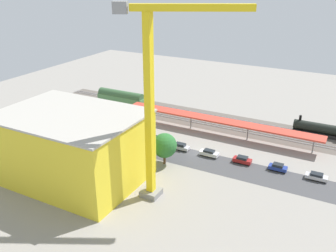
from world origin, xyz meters
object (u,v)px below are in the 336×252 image
box_truck_0 (119,142)px  street_tree_0 (65,120)px  parked_car_3 (209,153)px  box_truck_1 (136,150)px  parked_car_4 (180,147)px  street_tree_1 (165,146)px  freight_coach_far (121,99)px  tower_crane (157,93)px  platform_canopy_near (219,120)px  street_tree_2 (90,128)px  parked_car_6 (126,134)px  locomotive (326,131)px  construction_building (73,147)px  parked_car_0 (316,177)px  parked_car_1 (278,168)px  parked_car_7 (101,128)px  parked_car_5 (154,139)px  parked_car_2 (242,160)px  traffic_light (105,132)px

box_truck_0 → street_tree_0: bearing=5.0°
parked_car_3 → box_truck_1: (16.06, 8.19, 0.88)m
parked_car_4 → street_tree_1: size_ratio=0.61×
freight_coach_far → tower_crane: 56.82m
platform_canopy_near → street_tree_1: street_tree_1 is taller
freight_coach_far → street_tree_2: size_ratio=2.31×
parked_car_4 → box_truck_1: box_truck_1 is taller
freight_coach_far → parked_car_6: bearing=127.4°
parked_car_4 → tower_crane: size_ratio=0.12×
locomotive → street_tree_0: bearing=28.4°
parked_car_6 → construction_building: bearing=96.0°
parked_car_0 → tower_crane: (27.46, 21.34, 20.88)m
parked_car_1 → tower_crane: (19.14, 21.51, 20.85)m
parked_car_3 → parked_car_7: parked_car_3 is taller
street_tree_2 → parked_car_4: bearing=-157.4°
locomotive → parked_car_5: locomotive is taller
street_tree_1 → street_tree_2: size_ratio=1.03×
parked_car_2 → parked_car_4: size_ratio=0.94×
parked_car_0 → box_truck_0: bearing=8.8°
box_truck_0 → parked_car_4: bearing=-155.2°
platform_canopy_near → tower_crane: tower_crane is taller
street_tree_2 → traffic_light: 4.22m
parked_car_0 → parked_car_4: bearing=1.1°
locomotive → tower_crane: tower_crane is taller
parked_car_5 → street_tree_2: bearing=36.0°
parked_car_0 → parked_car_3: size_ratio=1.00×
parked_car_7 → parked_car_1: bearing=-179.4°
parked_car_1 → box_truck_0: size_ratio=0.47×
parked_car_0 → box_truck_1: (40.86, 8.78, 0.93)m
locomotive → parked_car_5: 47.02m
locomotive → construction_building: size_ratio=0.58×
parked_car_0 → parked_car_1: 8.32m
parked_car_1 → parked_car_3: bearing=2.6°
locomotive → parked_car_2: size_ratio=3.92×
construction_building → street_tree_1: construction_building is taller
locomotive → street_tree_2: (53.12, 34.60, 3.14)m
platform_canopy_near → parked_car_5: 18.78m
parked_car_4 → parked_car_5: (8.22, -0.72, 0.05)m
parked_car_2 → parked_car_6: (32.98, 0.12, -0.02)m
locomotive → box_truck_0: bearing=35.1°
locomotive → parked_car_2: 29.68m
street_tree_1 → parked_car_1: bearing=-159.5°
parked_car_2 → box_truck_1: bearing=19.4°
parked_car_3 → locomotive: bearing=-132.9°
street_tree_1 → construction_building: bearing=45.5°
parked_car_1 → box_truck_0: bearing=10.9°
box_truck_0 → traffic_light: bearing=21.1°
construction_building → street_tree_2: bearing=-63.3°
parked_car_2 → parked_car_4: parked_car_4 is taller
construction_building → box_truck_0: construction_building is taller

